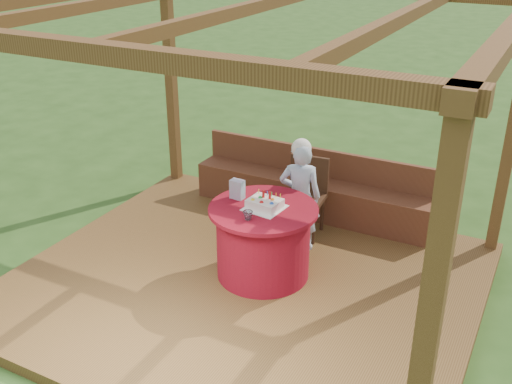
# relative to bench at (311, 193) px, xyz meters

# --- Properties ---
(ground) EXTENTS (60.00, 60.00, 0.00)m
(ground) POSITION_rel_bench_xyz_m (0.00, -1.72, -0.38)
(ground) COLOR #244517
(ground) RESTS_ON ground
(deck) EXTENTS (4.50, 4.00, 0.12)m
(deck) POSITION_rel_bench_xyz_m (0.00, -1.72, -0.32)
(deck) COLOR brown
(deck) RESTS_ON ground
(pergola) EXTENTS (4.50, 4.00, 2.72)m
(pergola) POSITION_rel_bench_xyz_m (0.00, -1.72, 2.02)
(pergola) COLOR brown
(pergola) RESTS_ON deck
(bench) EXTENTS (3.00, 0.42, 0.80)m
(bench) POSITION_rel_bench_xyz_m (0.00, 0.00, 0.00)
(bench) COLOR brown
(bench) RESTS_ON deck
(table) EXTENTS (1.09, 1.09, 0.77)m
(table) POSITION_rel_bench_xyz_m (0.12, -1.54, 0.12)
(table) COLOR maroon
(table) RESTS_ON deck
(chair) EXTENTS (0.49, 0.49, 0.90)m
(chair) POSITION_rel_bench_xyz_m (0.13, -0.48, 0.24)
(chair) COLOR #371F11
(chair) RESTS_ON deck
(elderly_woman) EXTENTS (0.52, 0.43, 1.28)m
(elderly_woman) POSITION_rel_bench_xyz_m (0.21, -0.86, 0.38)
(elderly_woman) COLOR #8BA9CF
(elderly_woman) RESTS_ON deck
(birthday_cake) EXTENTS (0.39, 0.39, 0.17)m
(birthday_cake) POSITION_rel_bench_xyz_m (0.14, -1.55, 0.55)
(birthday_cake) COLOR white
(birthday_cake) RESTS_ON table
(gift_bag) EXTENTS (0.14, 0.10, 0.20)m
(gift_bag) POSITION_rel_bench_xyz_m (-0.21, -1.47, 0.60)
(gift_bag) COLOR #D187BE
(gift_bag) RESTS_ON table
(drinking_glass) EXTENTS (0.11, 0.11, 0.09)m
(drinking_glass) POSITION_rel_bench_xyz_m (0.11, -1.83, 0.54)
(drinking_glass) COLOR white
(drinking_glass) RESTS_ON table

